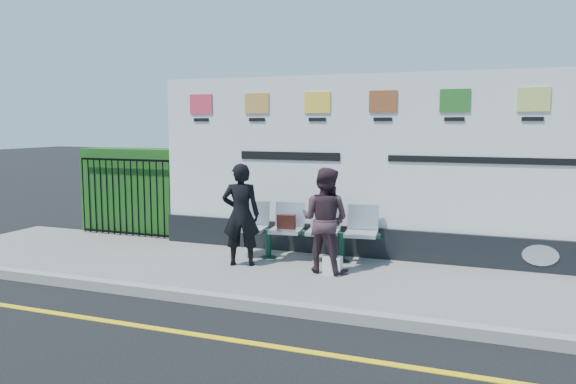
% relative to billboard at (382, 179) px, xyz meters
% --- Properties ---
extents(ground, '(80.00, 80.00, 0.00)m').
position_rel_billboard_xyz_m(ground, '(-0.50, -3.85, -1.42)').
color(ground, black).
extents(pavement, '(14.00, 3.00, 0.12)m').
position_rel_billboard_xyz_m(pavement, '(-0.50, -1.35, -1.36)').
color(pavement, slate).
rests_on(pavement, ground).
extents(kerb, '(14.00, 0.18, 0.14)m').
position_rel_billboard_xyz_m(kerb, '(-0.50, -2.85, -1.35)').
color(kerb, gray).
rests_on(kerb, ground).
extents(yellow_line, '(14.00, 0.10, 0.01)m').
position_rel_billboard_xyz_m(yellow_line, '(-0.50, -3.85, -1.42)').
color(yellow_line, yellow).
rests_on(yellow_line, ground).
extents(billboard, '(8.00, 0.30, 3.00)m').
position_rel_billboard_xyz_m(billboard, '(0.00, 0.00, 0.00)').
color(billboard, black).
rests_on(billboard, pavement).
extents(hedge, '(2.35, 0.70, 1.70)m').
position_rel_billboard_xyz_m(hedge, '(-5.08, 0.45, -0.45)').
color(hedge, '#1B4F17').
rests_on(hedge, pavement).
extents(railing, '(2.05, 0.06, 1.54)m').
position_rel_billboard_xyz_m(railing, '(-5.08, -0.00, -0.53)').
color(railing, black).
rests_on(railing, pavement).
extents(bench, '(2.38, 0.89, 0.50)m').
position_rel_billboard_xyz_m(bench, '(-1.13, -0.63, -1.05)').
color(bench, '#B2B4BB').
rests_on(bench, pavement).
extents(woman_left, '(0.68, 0.55, 1.60)m').
position_rel_billboard_xyz_m(woman_left, '(-1.94, -1.29, -0.50)').
color(woman_left, black).
rests_on(woman_left, pavement).
extents(woman_right, '(0.84, 0.70, 1.56)m').
position_rel_billboard_xyz_m(woman_right, '(-0.60, -1.21, -0.52)').
color(woman_right, '#37242B').
rests_on(woman_right, pavement).
extents(handbag_brown, '(0.31, 0.17, 0.23)m').
position_rel_billboard_xyz_m(handbag_brown, '(-1.43, -0.66, -0.69)').
color(handbag_brown, black).
rests_on(handbag_brown, bench).
extents(carrier_bag_white, '(0.27, 0.16, 0.27)m').
position_rel_billboard_xyz_m(carrier_bag_white, '(-0.45, -1.31, -1.17)').
color(carrier_bag_white, silver).
rests_on(carrier_bag_white, pavement).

